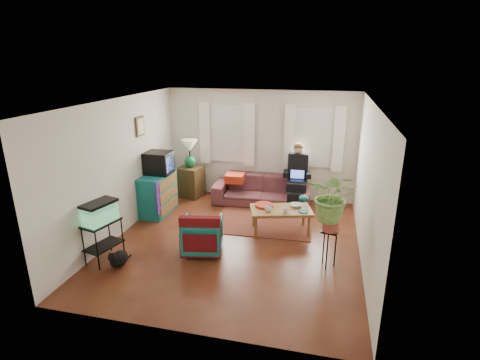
% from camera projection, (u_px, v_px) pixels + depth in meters
% --- Properties ---
extents(floor, '(4.50, 5.00, 0.01)m').
position_uv_depth(floor, '(235.00, 242.00, 7.03)').
color(floor, '#4F2B14').
rests_on(floor, ground).
extents(ceiling, '(4.50, 5.00, 0.01)m').
position_uv_depth(ceiling, '(234.00, 102.00, 6.21)').
color(ceiling, white).
rests_on(ceiling, wall_back).
extents(wall_back, '(4.50, 0.01, 2.60)m').
position_uv_depth(wall_back, '(260.00, 145.00, 8.93)').
color(wall_back, silver).
rests_on(wall_back, floor).
extents(wall_front, '(4.50, 0.01, 2.60)m').
position_uv_depth(wall_front, '(182.00, 241.00, 4.31)').
color(wall_front, silver).
rests_on(wall_front, floor).
extents(wall_left, '(0.01, 5.00, 2.60)m').
position_uv_depth(wall_left, '(120.00, 168.00, 7.12)').
color(wall_left, silver).
rests_on(wall_left, floor).
extents(wall_right, '(0.01, 5.00, 2.60)m').
position_uv_depth(wall_right, '(368.00, 186.00, 6.13)').
color(wall_right, silver).
rests_on(wall_right, floor).
extents(window_left, '(1.08, 0.04, 1.38)m').
position_uv_depth(window_left, '(228.00, 133.00, 9.01)').
color(window_left, white).
rests_on(window_left, wall_back).
extents(window_right, '(1.08, 0.04, 1.38)m').
position_uv_depth(window_right, '(314.00, 138.00, 8.56)').
color(window_right, white).
rests_on(window_right, wall_back).
extents(curtains_left, '(1.36, 0.06, 1.50)m').
position_uv_depth(curtains_left, '(227.00, 134.00, 8.94)').
color(curtains_left, white).
rests_on(curtains_left, wall_back).
extents(curtains_right, '(1.36, 0.06, 1.50)m').
position_uv_depth(curtains_right, '(314.00, 138.00, 8.49)').
color(curtains_right, white).
rests_on(curtains_right, wall_back).
extents(picture_frame, '(0.04, 0.32, 0.40)m').
position_uv_depth(picture_frame, '(140.00, 126.00, 7.69)').
color(picture_frame, '#3D2616').
rests_on(picture_frame, wall_left).
extents(area_rug, '(2.05, 1.66, 0.01)m').
position_uv_depth(area_rug, '(264.00, 220.00, 7.94)').
color(area_rug, brown).
rests_on(area_rug, floor).
extents(sofa, '(2.28, 0.97, 0.88)m').
position_uv_depth(sofa, '(262.00, 186.00, 8.76)').
color(sofa, brown).
rests_on(sofa, floor).
extents(seated_person, '(0.59, 0.71, 1.34)m').
position_uv_depth(seated_person, '(297.00, 178.00, 8.54)').
color(seated_person, black).
rests_on(seated_person, sofa).
extents(side_table, '(0.60, 0.60, 0.75)m').
position_uv_depth(side_table, '(191.00, 182.00, 9.23)').
color(side_table, '#3F2617').
rests_on(side_table, floor).
extents(table_lamp, '(0.45, 0.45, 0.69)m').
position_uv_depth(table_lamp, '(190.00, 154.00, 9.01)').
color(table_lamp, white).
rests_on(table_lamp, side_table).
extents(dresser, '(0.51, 1.00, 0.89)m').
position_uv_depth(dresser, '(158.00, 194.00, 8.23)').
color(dresser, '#115C69').
rests_on(dresser, floor).
extents(crt_tv, '(0.55, 0.50, 0.48)m').
position_uv_depth(crt_tv, '(159.00, 163.00, 8.10)').
color(crt_tv, black).
rests_on(crt_tv, dresser).
extents(aquarium_stand, '(0.50, 0.70, 0.71)m').
position_uv_depth(aquarium_stand, '(104.00, 241.00, 6.30)').
color(aquarium_stand, black).
rests_on(aquarium_stand, floor).
extents(aquarium, '(0.45, 0.64, 0.37)m').
position_uv_depth(aquarium, '(100.00, 212.00, 6.13)').
color(aquarium, '#7FD899').
rests_on(aquarium, aquarium_stand).
extents(black_cat, '(0.28, 0.41, 0.33)m').
position_uv_depth(black_cat, '(119.00, 257.00, 6.17)').
color(black_cat, black).
rests_on(black_cat, floor).
extents(armchair, '(0.78, 0.75, 0.69)m').
position_uv_depth(armchair, '(202.00, 234.00, 6.60)').
color(armchair, '#126A6D').
rests_on(armchair, floor).
extents(serape_throw, '(0.71, 0.29, 0.57)m').
position_uv_depth(serape_throw, '(200.00, 233.00, 6.30)').
color(serape_throw, '#9E0A0A').
rests_on(serape_throw, armchair).
extents(coffee_table, '(1.30, 0.94, 0.49)m').
position_uv_depth(coffee_table, '(281.00, 220.00, 7.38)').
color(coffee_table, brown).
rests_on(coffee_table, floor).
extents(cup_a, '(0.16, 0.16, 0.10)m').
position_uv_depth(cup_a, '(268.00, 209.00, 7.17)').
color(cup_a, white).
rests_on(cup_a, coffee_table).
extents(cup_b, '(0.13, 0.13, 0.10)m').
position_uv_depth(cup_b, '(285.00, 210.00, 7.11)').
color(cup_b, beige).
rests_on(cup_b, coffee_table).
extents(bowl, '(0.28, 0.28, 0.06)m').
position_uv_depth(bowl, '(296.00, 205.00, 7.41)').
color(bowl, white).
rests_on(bowl, coffee_table).
extents(snack_tray, '(0.45, 0.45, 0.04)m').
position_uv_depth(snack_tray, '(264.00, 205.00, 7.43)').
color(snack_tray, '#B21414').
rests_on(snack_tray, coffee_table).
extents(birdcage, '(0.24, 0.24, 0.34)m').
position_uv_depth(birdcage, '(304.00, 204.00, 7.11)').
color(birdcage, '#115B6B').
rests_on(birdcage, coffee_table).
extents(plant_stand, '(0.33, 0.33, 0.66)m').
position_uv_depth(plant_stand, '(329.00, 249.00, 6.11)').
color(plant_stand, black).
rests_on(plant_stand, floor).
extents(potted_plant, '(0.88, 0.80, 0.84)m').
position_uv_depth(potted_plant, '(332.00, 204.00, 5.86)').
color(potted_plant, '#599947').
rests_on(potted_plant, plant_stand).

